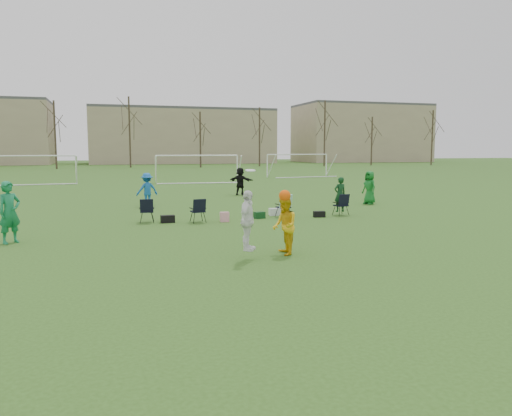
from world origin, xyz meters
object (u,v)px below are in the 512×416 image
object	(u,v)px
goal_left	(30,161)
goal_right	(298,159)
fielder_blue	(147,190)
fielder_green_near	(10,212)
fielder_black	(240,181)
fielder_green_far	(369,188)
center_contest	(270,223)
goal_mid	(197,161)

from	to	relation	value
goal_left	goal_right	size ratio (longest dim) A/B	1.01
goal_left	fielder_blue	bearing A→B (deg)	-72.82
fielder_green_near	goal_left	xyz separation A→B (m)	(-3.22, 29.34, 0.94)
fielder_black	goal_right	xyz separation A→B (m)	(11.54, 19.28, 1.03)
goal_right	fielder_black	bearing A→B (deg)	-128.90
fielder_green_far	goal_left	xyz separation A→B (m)	(-19.76, 22.46, 1.03)
fielder_green_near	goal_left	world-z (taller)	goal_left
fielder_black	fielder_green_far	bearing A→B (deg)	169.81
fielder_black	goal_left	size ratio (longest dim) A/B	0.24
fielder_black	center_contest	size ratio (longest dim) A/B	0.74
fielder_blue	goal_right	world-z (taller)	goal_right
goal_mid	goal_right	distance (m)	13.42
fielder_blue	goal_mid	size ratio (longest dim) A/B	0.23
fielder_blue	goal_left	world-z (taller)	goal_left
fielder_blue	goal_left	xyz separation A→B (m)	(-8.17, 20.05, 1.06)
fielder_green_near	center_contest	distance (m)	8.35
fielder_green_far	goal_left	bearing A→B (deg)	-153.00
fielder_blue	center_contest	bearing A→B (deg)	85.35
fielder_green_near	fielder_green_far	size ratio (longest dim) A/B	1.10
center_contest	goal_left	distance (m)	35.18
fielder_blue	goal_mid	distance (m)	18.99
fielder_black	center_contest	world-z (taller)	center_contest
goal_left	goal_mid	world-z (taller)	same
fielder_blue	fielder_black	distance (m)	7.89
goal_right	goal_left	bearing A→B (deg)	-179.25
fielder_blue	center_contest	size ratio (longest dim) A/B	0.71
fielder_blue	goal_right	xyz separation A→B (m)	(17.83, 24.05, 1.06)
fielder_green_near	goal_right	size ratio (longest dim) A/B	0.27
center_contest	goal_right	bearing A→B (deg)	67.48
fielder_green_near	goal_mid	xyz separation A→B (m)	(10.78, 27.34, 0.94)
fielder_black	goal_right	distance (m)	22.49
fielder_green_far	fielder_black	bearing A→B (deg)	-157.90
fielder_green_near	goal_left	distance (m)	29.53
fielder_blue	fielder_green_far	distance (m)	11.84
goal_left	goal_mid	size ratio (longest dim) A/B	1.00
center_contest	fielder_black	bearing A→B (deg)	77.54
fielder_blue	center_contest	xyz separation A→B (m)	(2.24, -13.55, 0.08)
fielder_black	goal_mid	world-z (taller)	goal_mid
center_contest	fielder_green_far	bearing A→B (deg)	49.97
center_contest	goal_right	world-z (taller)	goal_right
fielder_green_near	goal_mid	distance (m)	29.40
fielder_blue	fielder_green_far	size ratio (longest dim) A/B	0.97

